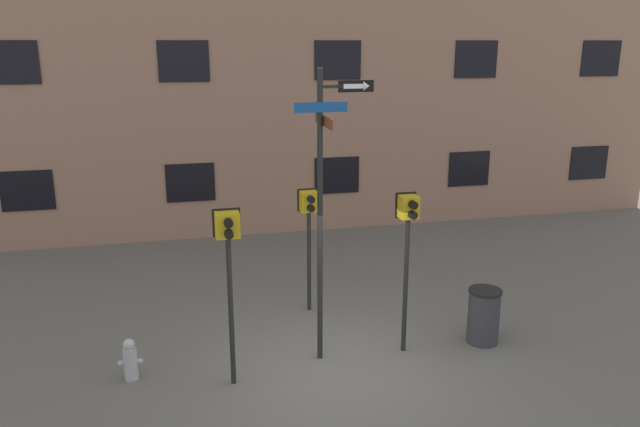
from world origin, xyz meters
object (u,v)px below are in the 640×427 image
Objects in this scene: pedestrian_signal_right at (408,231)px; fire_hydrant at (130,360)px; street_sign_pole at (324,195)px; trash_bin at (484,316)px; pedestrian_signal_left at (228,249)px; pedestrian_signal_across at (309,216)px.

pedestrian_signal_right is 4.03× the size of fire_hydrant.
street_sign_pole is 4.83× the size of trash_bin.
pedestrian_signal_left is at bearing -172.40° from pedestrian_signal_right.
trash_bin is at bearing -0.80° from pedestrian_signal_right.
pedestrian_signal_left reaches higher than fire_hydrant.
pedestrian_signal_right is (2.96, 0.39, -0.05)m from pedestrian_signal_left.
fire_hydrant is (-4.51, 0.10, -1.81)m from pedestrian_signal_right.
pedestrian_signal_right is at bearing -1.28° from fire_hydrant.
pedestrian_signal_left reaches higher than pedestrian_signal_across.
pedestrian_signal_right is at bearing 7.60° from pedestrian_signal_left.
street_sign_pole reaches higher than pedestrian_signal_left.
pedestrian_signal_across reaches higher than trash_bin.
fire_hydrant is at bearing 178.84° from trash_bin.
pedestrian_signal_left is 4.76m from trash_bin.
pedestrian_signal_right is 2.21m from trash_bin.
street_sign_pole is 1.74m from pedestrian_signal_left.
trash_bin reaches higher than fire_hydrant.
pedestrian_signal_right is 2.81× the size of trash_bin.
street_sign_pole reaches higher than pedestrian_signal_right.
street_sign_pole is at bearing -0.37° from fire_hydrant.
pedestrian_signal_left is 1.00× the size of pedestrian_signal_right.
pedestrian_signal_across reaches higher than fire_hydrant.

